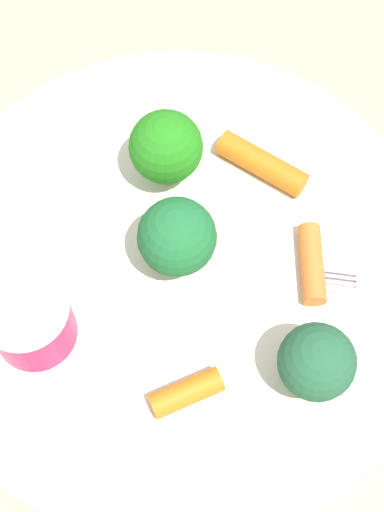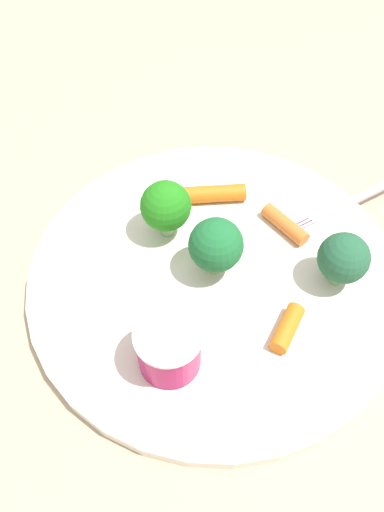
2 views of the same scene
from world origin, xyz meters
The scene contains 9 objects.
ground_plane centered at (0.00, 0.00, 0.00)m, with size 2.40×2.40×0.00m, color tan.
plate centered at (0.00, 0.00, 0.01)m, with size 0.31×0.31×0.01m, color silver.
sauce_cup centered at (0.07, 0.06, 0.03)m, with size 0.05×0.05×0.04m.
broccoli_floret_0 centered at (0.00, 0.00, 0.04)m, with size 0.04×0.04×0.06m.
broccoli_floret_1 centered at (0.02, -0.05, 0.04)m, with size 0.04×0.04×0.06m.
broccoli_floret_2 centered at (-0.09, 0.05, 0.04)m, with size 0.04×0.04×0.05m.
carrot_stick_0 centered at (-0.02, 0.08, 0.02)m, with size 0.01×0.01×0.04m, color orange.
carrot_stick_1 centered at (-0.08, -0.01, 0.02)m, with size 0.01×0.01×0.05m, color orange.
carrot_stick_2 centered at (-0.04, -0.07, 0.02)m, with size 0.02×0.02×0.06m, color orange.
Camera 1 is at (-0.05, 0.18, 0.41)m, focal length 52.94 mm.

